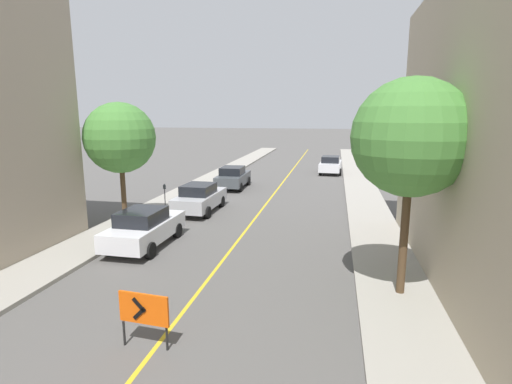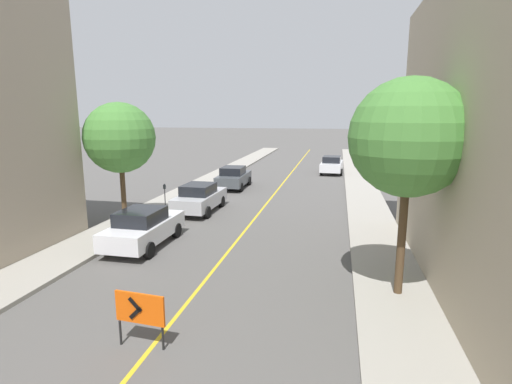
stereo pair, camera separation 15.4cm
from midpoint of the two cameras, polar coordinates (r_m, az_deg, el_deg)
lane_stripe at (r=27.28m, az=2.43°, el=-0.24°), size 0.12×68.29×0.01m
sidewalk_left at (r=28.75m, az=-9.33°, el=0.35°), size 2.32×68.29×0.14m
sidewalk_right at (r=27.03m, az=14.96°, el=-0.58°), size 2.32×68.29×0.14m
arrow_barricade_primary at (r=9.98m, az=-16.19°, el=-15.94°), size 1.27×0.18×1.36m
parked_car_curb_near at (r=17.09m, az=-15.92°, el=-4.92°), size 1.94×4.33×1.59m
parked_car_curb_mid at (r=22.36m, az=-8.25°, el=-0.83°), size 1.95×4.35×1.59m
parked_car_curb_far at (r=29.24m, az=-3.46°, el=2.11°), size 1.94×4.33×1.59m
parked_car_opposite_side at (r=36.98m, az=10.49°, el=3.86°), size 2.04×4.39×1.59m
parking_meter_far_curb at (r=22.47m, az=-13.11°, el=0.02°), size 0.12×0.11×1.46m
street_tree_left_near at (r=20.13m, az=-19.08°, el=7.30°), size 3.35×3.35×5.80m
street_tree_right_near at (r=11.96m, az=20.98°, el=7.21°), size 3.34×3.34×6.28m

